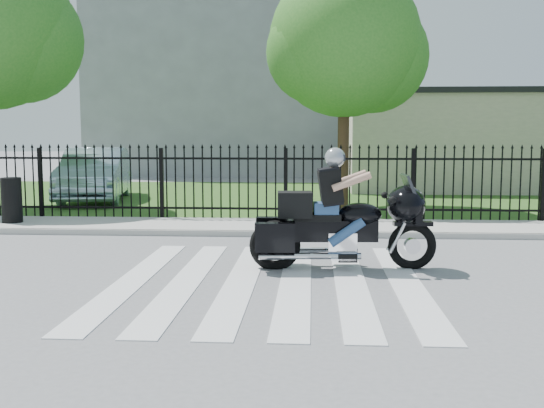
{
  "coord_description": "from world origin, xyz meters",
  "views": [
    {
      "loc": [
        0.63,
        -9.1,
        2.19
      ],
      "look_at": [
        -0.03,
        1.29,
        1.0
      ],
      "focal_mm": 42.0,
      "sensor_mm": 36.0,
      "label": 1
    }
  ],
  "objects": [
    {
      "name": "sidewalk",
      "position": [
        0.0,
        5.0,
        0.06
      ],
      "size": [
        40.0,
        2.0,
        0.12
      ],
      "primitive_type": "cube",
      "color": "#ADAAA3",
      "rests_on": "ground"
    },
    {
      "name": "building_tall",
      "position": [
        -3.0,
        26.0,
        6.0
      ],
      "size": [
        15.0,
        10.0,
        12.0
      ],
      "primitive_type": "cube",
      "color": "#92969A",
      "rests_on": "ground"
    },
    {
      "name": "crosswalk",
      "position": [
        0.0,
        0.0,
        0.01
      ],
      "size": [
        5.0,
        5.5,
        0.01
      ],
      "primitive_type": null,
      "color": "silver",
      "rests_on": "ground"
    },
    {
      "name": "grass_strip",
      "position": [
        0.0,
        12.0,
        0.01
      ],
      "size": [
        40.0,
        12.0,
        0.02
      ],
      "primitive_type": "cube",
      "color": "#27501B",
      "rests_on": "ground"
    },
    {
      "name": "parked_car",
      "position": [
        -6.21,
        10.52,
        0.85
      ],
      "size": [
        2.64,
        5.28,
        1.66
      ],
      "primitive_type": "imported",
      "rotation": [
        0.0,
        0.0,
        0.18
      ],
      "color": "silver",
      "rests_on": "grass_strip"
    },
    {
      "name": "curb",
      "position": [
        0.0,
        4.0,
        0.06
      ],
      "size": [
        40.0,
        0.12,
        0.12
      ],
      "primitive_type": "cube",
      "color": "#ADAAA3",
      "rests_on": "ground"
    },
    {
      "name": "litter_bin",
      "position": [
        -6.23,
        4.93,
        0.63
      ],
      "size": [
        0.55,
        0.55,
        1.03
      ],
      "primitive_type": "cylinder",
      "rotation": [
        0.0,
        0.0,
        -0.22
      ],
      "color": "black",
      "rests_on": "sidewalk"
    },
    {
      "name": "tree_mid",
      "position": [
        1.5,
        9.0,
        4.67
      ],
      "size": [
        4.2,
        4.2,
        6.78
      ],
      "color": "#382316",
      "rests_on": "ground"
    },
    {
      "name": "motorcycle_rider",
      "position": [
        1.05,
        0.97,
        0.81
      ],
      "size": [
        3.0,
        1.0,
        1.98
      ],
      "rotation": [
        0.0,
        0.0,
        0.06
      ],
      "color": "black",
      "rests_on": "ground"
    },
    {
      "name": "building_low_roof",
      "position": [
        7.0,
        16.0,
        3.6
      ],
      "size": [
        10.2,
        6.2,
        0.2
      ],
      "primitive_type": "cube",
      "color": "black",
      "rests_on": "building_low"
    },
    {
      "name": "iron_fence",
      "position": [
        0.0,
        6.0,
        0.9
      ],
      "size": [
        26.0,
        0.04,
        1.8
      ],
      "color": "black",
      "rests_on": "ground"
    },
    {
      "name": "ground",
      "position": [
        0.0,
        0.0,
        0.0
      ],
      "size": [
        120.0,
        120.0,
        0.0
      ],
      "primitive_type": "plane",
      "color": "slate",
      "rests_on": "ground"
    },
    {
      "name": "building_low",
      "position": [
        7.0,
        16.0,
        1.75
      ],
      "size": [
        10.0,
        6.0,
        3.5
      ],
      "primitive_type": "cube",
      "color": "beige",
      "rests_on": "ground"
    }
  ]
}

